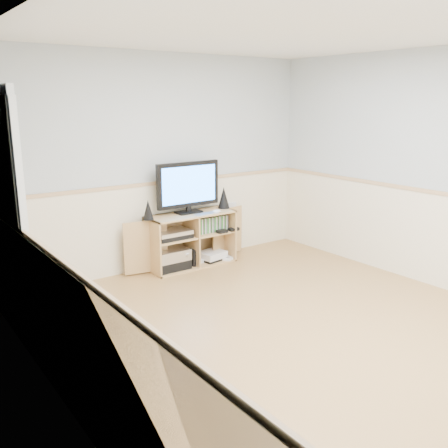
{
  "coord_description": "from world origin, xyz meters",
  "views": [
    {
      "loc": [
        -2.87,
        -2.91,
        1.96
      ],
      "look_at": [
        0.12,
        1.2,
        0.7
      ],
      "focal_mm": 40.0,
      "sensor_mm": 36.0,
      "label": 1
    }
  ],
  "objects": [
    {
      "name": "speaker_left",
      "position": [
        -0.33,
        2.04,
        0.76
      ],
      "size": [
        0.12,
        0.12,
        0.22
      ],
      "primitive_type": "cone",
      "color": "black",
      "rests_on": "media_cabinet"
    },
    {
      "name": "speaker_right",
      "position": [
        0.72,
        2.04,
        0.78
      ],
      "size": [
        0.14,
        0.14,
        0.27
      ],
      "primitive_type": "cone",
      "color": "black",
      "rests_on": "media_cabinet"
    },
    {
      "name": "game_consoles",
      "position": [
        0.5,
        2.0,
        0.07
      ],
      "size": [
        0.46,
        0.31,
        0.11
      ],
      "color": "white",
      "rests_on": "media_cabinet"
    },
    {
      "name": "mouse",
      "position": [
        0.51,
        1.88,
        0.67
      ],
      "size": [
        0.11,
        0.09,
        0.04
      ],
      "primitive_type": "ellipsoid",
      "rotation": [
        0.0,
        0.0,
        -0.25
      ],
      "color": "white",
      "rests_on": "media_cabinet"
    },
    {
      "name": "wall_outlet",
      "position": [
        1.0,
        2.23,
        0.6
      ],
      "size": [
        0.12,
        0.03,
        0.12
      ],
      "primitive_type": "cube",
      "color": "white",
      "rests_on": "wall_back"
    },
    {
      "name": "media_cabinet",
      "position": [
        0.22,
        2.07,
        0.33
      ],
      "size": [
        1.68,
        0.4,
        0.65
      ],
      "color": "tan",
      "rests_on": "floor"
    },
    {
      "name": "av_components",
      "position": [
        -0.07,
        2.02,
        0.22
      ],
      "size": [
        0.51,
        0.32,
        0.47
      ],
      "color": "black",
      "rests_on": "media_cabinet"
    },
    {
      "name": "room",
      "position": [
        -0.06,
        0.12,
        1.22
      ],
      "size": [
        4.04,
        4.54,
        2.54
      ],
      "color": "tan",
      "rests_on": "ground"
    },
    {
      "name": "keyboard",
      "position": [
        0.35,
        1.88,
        0.66
      ],
      "size": [
        0.31,
        0.15,
        0.01
      ],
      "primitive_type": "cube",
      "rotation": [
        0.0,
        0.0,
        0.09
      ],
      "color": "silver",
      "rests_on": "media_cabinet"
    },
    {
      "name": "game_cases",
      "position": [
        0.51,
        2.0,
        0.48
      ],
      "size": [
        0.41,
        0.13,
        0.19
      ],
      "primitive_type": "cube",
      "color": "#3F8C3F",
      "rests_on": "media_cabinet"
    },
    {
      "name": "monitor",
      "position": [
        0.22,
        2.07,
        0.98
      ],
      "size": [
        0.83,
        0.18,
        0.61
      ],
      "color": "black",
      "rests_on": "media_cabinet"
    }
  ]
}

